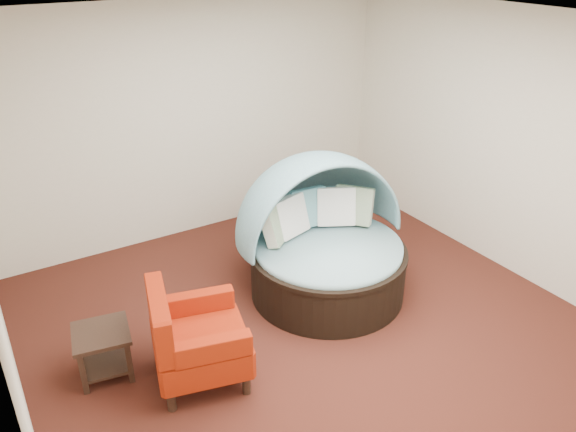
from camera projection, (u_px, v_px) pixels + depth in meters
floor at (311, 328)px, 5.40m from camera, size 5.00×5.00×0.00m
wall_back at (196, 122)px, 6.68m from camera, size 5.00×0.00×5.00m
wall_right at (509, 144)px, 5.95m from camera, size 0.00×5.00×5.00m
ceiling at (318, 24)px, 4.15m from camera, size 5.00×5.00×0.00m
canopy_daybed at (324, 231)px, 5.72m from camera, size 1.83×1.77×1.47m
red_armchair at (193, 339)px, 4.62m from camera, size 0.92×0.92×0.89m
side_table at (103, 347)px, 4.72m from camera, size 0.53×0.53×0.44m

